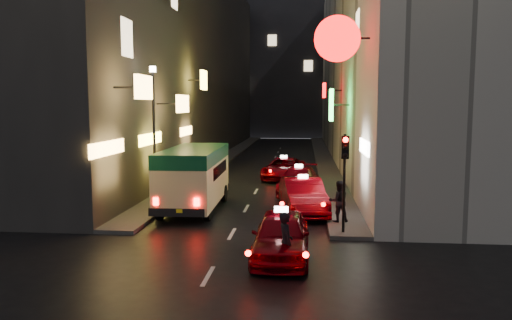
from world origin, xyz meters
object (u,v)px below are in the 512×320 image
(minibus, at_px, (194,171))
(pedestrian_crossing, at_px, (286,238))
(lamp_post, at_px, (154,126))
(traffic_light, at_px, (345,162))
(taxi_near, at_px, (281,232))

(minibus, bearing_deg, pedestrian_crossing, -61.29)
(minibus, xyz_separation_m, lamp_post, (-1.94, 0.47, 1.98))
(pedestrian_crossing, relative_size, traffic_light, 0.55)
(pedestrian_crossing, bearing_deg, lamp_post, 18.89)
(minibus, relative_size, lamp_post, 1.04)
(pedestrian_crossing, bearing_deg, minibus, 10.85)
(taxi_near, bearing_deg, traffic_light, 52.07)
(taxi_near, distance_m, pedestrian_crossing, 1.25)
(traffic_light, bearing_deg, pedestrian_crossing, -116.01)
(pedestrian_crossing, distance_m, lamp_post, 10.88)
(minibus, xyz_separation_m, taxi_near, (4.18, -6.73, -0.90))
(taxi_near, relative_size, lamp_post, 0.85)
(minibus, distance_m, pedestrian_crossing, 9.11)
(minibus, height_order, taxi_near, minibus)
(traffic_light, relative_size, lamp_post, 0.56)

